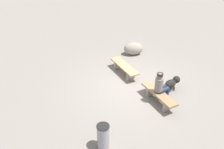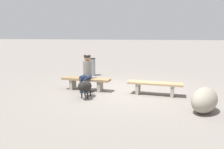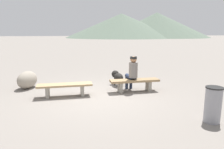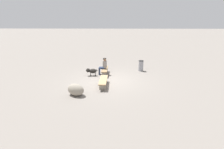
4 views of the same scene
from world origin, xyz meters
name	(u,v)px [view 2 (image 2 of 4)]	position (x,y,z in m)	size (l,w,h in m)	color
ground	(125,92)	(0.00, 0.00, -0.03)	(210.00, 210.00, 0.06)	gray
bench_left	(155,86)	(-1.09, 0.23, 0.31)	(1.78, 0.46, 0.42)	gray
bench_right	(86,81)	(1.33, 0.33, 0.33)	(1.76, 0.43, 0.44)	gray
seated_person	(87,70)	(1.26, 0.42, 0.73)	(0.35, 0.63, 1.27)	slate
dog	(85,87)	(0.92, 1.29, 0.37)	(0.42, 0.86, 0.57)	black
trash_bin	(91,67)	(2.35, -2.50, 0.43)	(0.40, 0.40, 0.86)	gray
boulder	(204,100)	(-2.50, 1.57, 0.32)	(0.96, 0.58, 0.65)	gray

